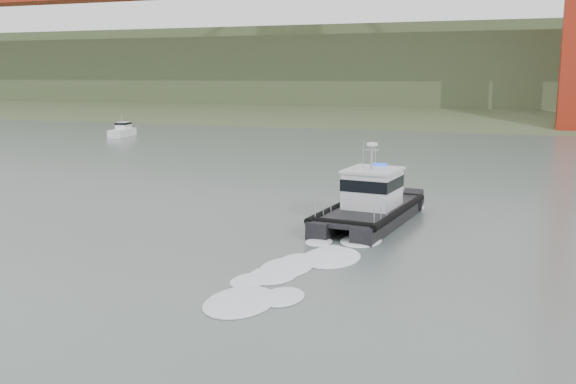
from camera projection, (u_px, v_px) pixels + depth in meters
name	position (u px, v px, depth m)	size (l,w,h in m)	color
ground	(224.00, 272.00, 26.84)	(400.00, 400.00, 0.00)	#4D5C57
headlands	(465.00, 80.00, 141.91)	(500.00, 105.36, 27.12)	#374B2B
patrol_boat	(370.00, 203.00, 35.52)	(4.54, 9.90, 4.64)	black
motorboat	(123.00, 131.00, 85.80)	(2.65, 5.59, 2.95)	white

